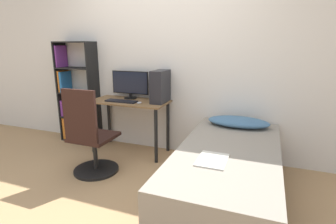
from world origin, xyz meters
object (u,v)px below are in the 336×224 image
bookshelf (74,96)px  monitor (130,84)px  keyboard (121,101)px  bed (227,175)px  pc_tower (160,86)px  office_chair (91,142)px

bookshelf → monitor: bookshelf is taller
monitor → keyboard: size_ratio=1.28×
bookshelf → keyboard: (0.97, -0.23, 0.03)m
keyboard → monitor: bearing=90.4°
bed → keyboard: keyboard is taller
bed → pc_tower: bearing=142.2°
pc_tower → keyboard: bearing=-161.0°
bookshelf → keyboard: bearing=-13.1°
bed → bookshelf: bearing=161.1°
keyboard → pc_tower: pc_tower is taller
keyboard → bed: bearing=-22.4°
monitor → bookshelf: bearing=-178.2°
bookshelf → bed: (2.49, -0.85, -0.45)m
bookshelf → bed: bearing=-18.9°
keyboard → pc_tower: (0.49, 0.17, 0.20)m
monitor → keyboard: (0.00, -0.26, -0.20)m
monitor → keyboard: monitor is taller
bookshelf → bed: 2.67m
bed → monitor: (-1.52, 0.88, 0.68)m
bookshelf → office_chair: bookshelf is taller
bed → office_chair: bearing=-179.1°
bookshelf → office_chair: size_ratio=1.48×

